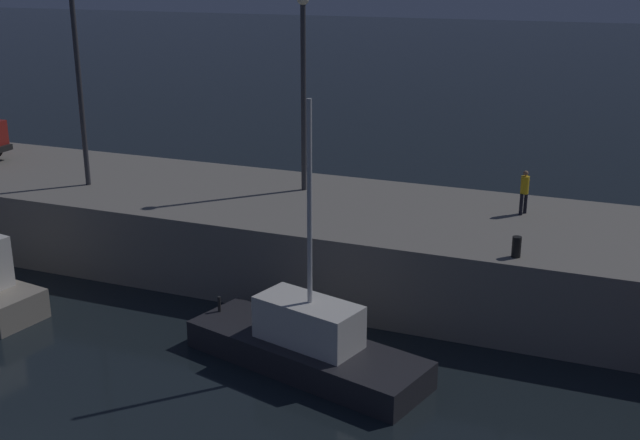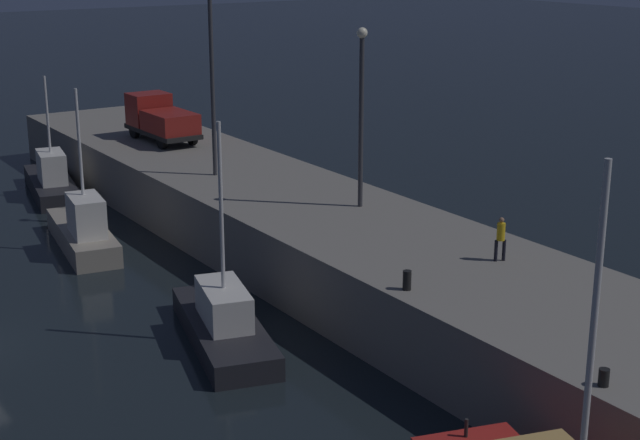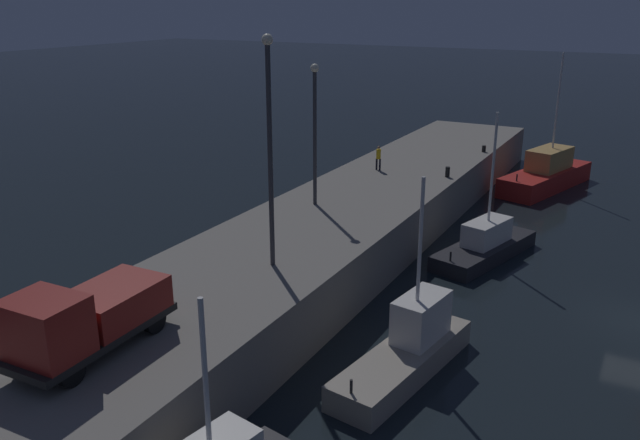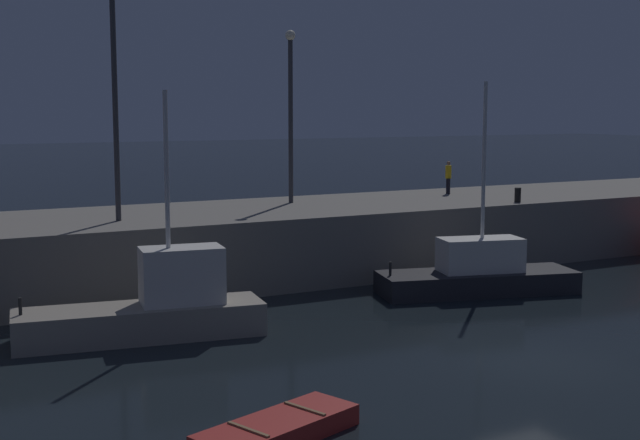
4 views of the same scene
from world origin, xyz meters
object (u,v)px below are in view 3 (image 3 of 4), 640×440
object	(u,v)px
fishing_boat_orange	(408,349)
dockworker	(378,157)
fishing_boat_white	(546,174)
bollard_west	(484,149)
lamp_post_east	(315,124)
bollard_central	(448,172)
lamp_post_west	(270,138)
utility_truck	(86,318)
fishing_trawler_red	(485,245)

from	to	relation	value
fishing_boat_orange	dockworker	distance (m)	19.79
fishing_boat_white	bollard_west	xyz separation A→B (m)	(-2.51, 4.13, 1.95)
lamp_post_east	bollard_central	xyz separation A→B (m)	(8.88, -4.54, -4.05)
lamp_post_west	bollard_west	xyz separation A→B (m)	(25.27, -2.13, -5.11)
lamp_post_west	bollard_central	xyz separation A→B (m)	(17.19, -2.00, -5.02)
fishing_boat_orange	lamp_post_east	size ratio (longest dim) A/B	1.02
lamp_post_east	utility_truck	world-z (taller)	lamp_post_east
lamp_post_west	bollard_west	distance (m)	25.87
fishing_boat_white	utility_truck	xyz separation A→B (m)	(-36.60, 7.44, 2.94)
fishing_trawler_red	lamp_post_west	world-z (taller)	lamp_post_west
utility_truck	bollard_central	xyz separation A→B (m)	(26.01, -3.19, -0.90)
lamp_post_east	bollard_west	world-z (taller)	lamp_post_east
fishing_boat_white	bollard_west	size ratio (longest dim) A/B	21.56
lamp_post_west	bollard_west	size ratio (longest dim) A/B	20.08
fishing_boat_white	bollard_central	bearing A→B (deg)	158.11
fishing_trawler_red	fishing_boat_white	bearing A→B (deg)	-1.20
fishing_trawler_red	utility_truck	xyz separation A→B (m)	(-20.79, 7.11, 3.29)
lamp_post_east	dockworker	bearing A→B (deg)	-0.35
fishing_boat_white	utility_truck	world-z (taller)	fishing_boat_white
fishing_boat_white	bollard_central	size ratio (longest dim) A/B	15.49
fishing_trawler_red	bollard_west	world-z (taller)	fishing_trawler_red
fishing_trawler_red	bollard_central	distance (m)	6.95
utility_truck	bollard_west	bearing A→B (deg)	-5.55
utility_truck	dockworker	world-z (taller)	utility_truck
fishing_trawler_red	bollard_west	distance (m)	14.03
fishing_boat_white	bollard_central	world-z (taller)	fishing_boat_white
bollard_central	dockworker	bearing A→B (deg)	95.85
fishing_boat_orange	utility_truck	world-z (taller)	fishing_boat_orange
dockworker	lamp_post_east	bearing A→B (deg)	179.65
fishing_boat_white	dockworker	distance (m)	14.33
lamp_post_west	lamp_post_east	bearing A→B (deg)	16.99
fishing_boat_orange	lamp_post_west	bearing A→B (deg)	83.28
bollard_central	fishing_boat_orange	bearing A→B (deg)	-166.29
fishing_boat_orange	dockworker	size ratio (longest dim) A/B	4.81
fishing_boat_white	dockworker	world-z (taller)	fishing_boat_white
fishing_boat_orange	lamp_post_west	xyz separation A→B (m)	(0.75, 6.38, 7.24)
lamp_post_west	fishing_trawler_red	bearing A→B (deg)	-26.33
fishing_boat_white	fishing_trawler_red	bearing A→B (deg)	178.80
lamp_post_east	bollard_central	bearing A→B (deg)	-27.07
bollard_west	bollard_central	xyz separation A→B (m)	(-8.09, 0.13, 0.09)
bollard_central	utility_truck	bearing A→B (deg)	173.01
fishing_trawler_red	dockworker	distance (m)	10.11
fishing_boat_white	lamp_post_east	bearing A→B (deg)	155.70
fishing_trawler_red	bollard_west	bearing A→B (deg)	15.92
fishing_boat_orange	bollard_west	xyz separation A→B (m)	(26.02, 4.25, 2.13)
fishing_trawler_red	lamp_post_east	size ratio (longest dim) A/B	1.06
fishing_trawler_red	lamp_post_west	size ratio (longest dim) A/B	0.85
fishing_boat_orange	bollard_west	bearing A→B (deg)	9.27
utility_truck	bollard_west	distance (m)	34.27
utility_truck	lamp_post_west	bearing A→B (deg)	-7.67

